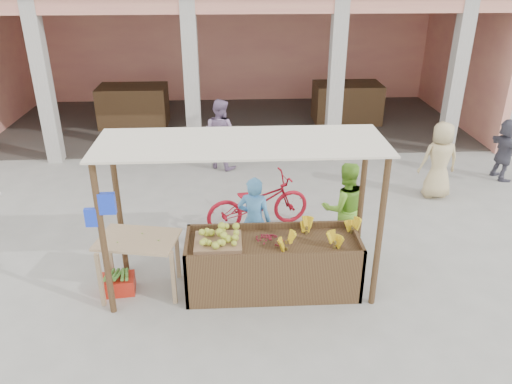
{
  "coord_description": "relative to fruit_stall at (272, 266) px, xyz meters",
  "views": [
    {
      "loc": [
        -0.09,
        -6.37,
        4.67
      ],
      "look_at": [
        0.31,
        1.2,
        1.09
      ],
      "focal_mm": 35.0,
      "sensor_mm": 36.0,
      "label": 1
    }
  ],
  "objects": [
    {
      "name": "side_table",
      "position": [
        -2.0,
        0.04,
        0.39
      ],
      "size": [
        1.27,
        0.96,
        0.93
      ],
      "rotation": [
        0.0,
        0.0,
        -0.19
      ],
      "color": "tan",
      "rests_on": "ground"
    },
    {
      "name": "ground",
      "position": [
        -0.5,
        0.0,
        -0.4
      ],
      "size": [
        60.0,
        60.0,
        0.0
      ],
      "primitive_type": "plane",
      "color": "gray",
      "rests_on": "ground"
    },
    {
      "name": "red_crate",
      "position": [
        -2.36,
        0.02,
        -0.27
      ],
      "size": [
        0.54,
        0.41,
        0.26
      ],
      "primitive_type": "cube",
      "rotation": [
        0.0,
        0.0,
        0.11
      ],
      "color": "#AF2112",
      "rests_on": "ground"
    },
    {
      "name": "shopper_f",
      "position": [
        -0.84,
        5.0,
        0.53
      ],
      "size": [
        1.04,
        0.94,
        1.85
      ],
      "primitive_type": "imported",
      "rotation": [
        0.0,
        0.0,
        2.55
      ],
      "color": "gray",
      "rests_on": "ground"
    },
    {
      "name": "plantain_bundle",
      "position": [
        -2.36,
        0.02,
        -0.1
      ],
      "size": [
        0.4,
        0.28,
        0.08
      ],
      "primitive_type": null,
      "color": "#48802E",
      "rests_on": "red_crate"
    },
    {
      "name": "banana_heap",
      "position": [
        0.68,
        0.05,
        0.51
      ],
      "size": [
        1.2,
        0.66,
        0.22
      ],
      "primitive_type": null,
      "color": "yellow",
      "rests_on": "fruit_stall"
    },
    {
      "name": "shopper_d",
      "position": [
        5.64,
        3.96,
        0.35
      ],
      "size": [
        0.7,
        1.44,
        1.5
      ],
      "primitive_type": "imported",
      "rotation": [
        0.0,
        0.0,
        1.67
      ],
      "color": "#53505F",
      "rests_on": "ground"
    },
    {
      "name": "produce_sacks",
      "position": [
        2.11,
        5.32,
        -0.09
      ],
      "size": [
        0.81,
        0.5,
        0.62
      ],
      "color": "maroon",
      "rests_on": "ground"
    },
    {
      "name": "stall_awning",
      "position": [
        -0.51,
        0.06,
        1.58
      ],
      "size": [
        4.09,
        1.35,
        2.39
      ],
      "color": "#513B20",
      "rests_on": "ground"
    },
    {
      "name": "fruit_stall",
      "position": [
        0.0,
        0.0,
        0.0
      ],
      "size": [
        2.6,
        0.95,
        0.8
      ],
      "primitive_type": "cube",
      "color": "#513B20",
      "rests_on": "ground"
    },
    {
      "name": "melon_tray",
      "position": [
        -0.81,
        0.03,
        0.49
      ],
      "size": [
        0.7,
        0.61,
        0.19
      ],
      "color": "#8E6949",
      "rests_on": "fruit_stall"
    },
    {
      "name": "market_building",
      "position": [
        -0.45,
        8.93,
        2.3
      ],
      "size": [
        14.4,
        6.4,
        4.2
      ],
      "color": "#EF9F7D",
      "rests_on": "ground"
    },
    {
      "name": "vendor_blue",
      "position": [
        -0.24,
        0.79,
        0.42
      ],
      "size": [
        0.71,
        0.59,
        1.63
      ],
      "primitive_type": "imported",
      "rotation": [
        0.0,
        0.0,
        2.88
      ],
      "color": "#4E9ADD",
      "rests_on": "ground"
    },
    {
      "name": "shopper_c",
      "position": [
        3.75,
        3.1,
        0.51
      ],
      "size": [
        0.9,
        0.61,
        1.82
      ],
      "primitive_type": "imported",
      "rotation": [
        0.0,
        0.0,
        3.18
      ],
      "color": "tan",
      "rests_on": "ground"
    },
    {
      "name": "berry_heap",
      "position": [
        -0.08,
        0.03,
        0.48
      ],
      "size": [
        0.48,
        0.39,
        0.15
      ],
      "primitive_type": "ellipsoid",
      "color": "maroon",
      "rests_on": "fruit_stall"
    },
    {
      "name": "vendor_green",
      "position": [
        1.31,
        1.04,
        0.47
      ],
      "size": [
        0.87,
        0.54,
        1.73
      ],
      "primitive_type": "imported",
      "rotation": [
        0.0,
        0.0,
        3.21
      ],
      "color": "#7ABF33",
      "rests_on": "ground"
    },
    {
      "name": "papaya_pile",
      "position": [
        -2.0,
        0.04,
        0.64
      ],
      "size": [
        0.75,
        0.43,
        0.21
      ],
      "primitive_type": null,
      "color": "#4E9731",
      "rests_on": "side_table"
    },
    {
      "name": "motorcycle",
      "position": [
        -0.11,
        1.94,
        0.14
      ],
      "size": [
        1.26,
        2.2,
        1.09
      ],
      "primitive_type": "imported",
      "rotation": [
        0.0,
        0.0,
        1.85
      ],
      "color": "#A5101F",
      "rests_on": "ground"
    }
  ]
}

